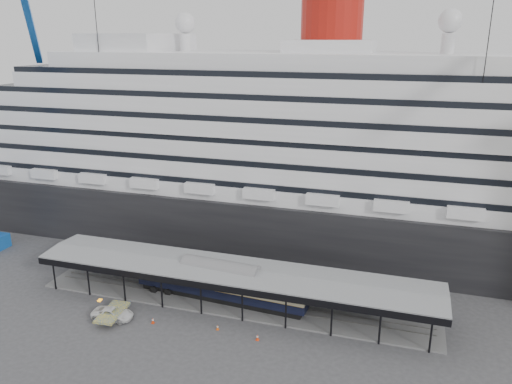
% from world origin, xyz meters
% --- Properties ---
extents(ground, '(200.00, 200.00, 0.00)m').
position_xyz_m(ground, '(0.00, 0.00, 0.00)').
color(ground, '#3B3B3E').
rests_on(ground, ground).
extents(cruise_ship, '(130.00, 30.00, 43.90)m').
position_xyz_m(cruise_ship, '(0.05, 32.00, 18.35)').
color(cruise_ship, black).
rests_on(cruise_ship, ground).
extents(platform_canopy, '(56.00, 9.18, 5.30)m').
position_xyz_m(platform_canopy, '(0.00, 5.00, 2.36)').
color(platform_canopy, slate).
rests_on(platform_canopy, ground).
extents(port_truck, '(5.61, 2.96, 1.50)m').
position_xyz_m(port_truck, '(-13.50, -3.69, 0.75)').
color(port_truck, silver).
rests_on(port_truck, ground).
extents(pullman_carriage, '(25.06, 4.86, 24.45)m').
position_xyz_m(pullman_carriage, '(-1.64, 5.00, 2.94)').
color(pullman_carriage, black).
rests_on(pullman_carriage, ground).
extents(traffic_cone_left, '(0.41, 0.41, 0.79)m').
position_xyz_m(traffic_cone_left, '(-7.98, -3.07, 0.39)').
color(traffic_cone_left, red).
rests_on(traffic_cone_left, ground).
extents(traffic_cone_mid, '(0.39, 0.39, 0.68)m').
position_xyz_m(traffic_cone_mid, '(0.55, -1.99, 0.34)').
color(traffic_cone_mid, '#E6560C').
rests_on(traffic_cone_mid, ground).
extents(traffic_cone_right, '(0.43, 0.43, 0.79)m').
position_xyz_m(traffic_cone_right, '(6.03, -2.67, 0.39)').
color(traffic_cone_right, red).
rests_on(traffic_cone_right, ground).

